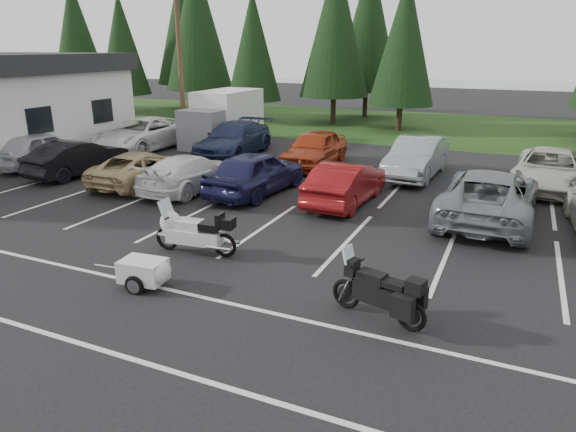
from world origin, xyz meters
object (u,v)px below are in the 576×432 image
at_px(box_truck, 219,119).
at_px(car_near_3, 191,173).
at_px(utility_pole, 180,57).
at_px(car_far_1, 234,139).
at_px(car_near_5, 346,183).
at_px(adventure_motorcycle, 378,287).
at_px(car_far_3, 416,158).
at_px(touring_motorcycle, 195,228).
at_px(car_far_4, 550,169).
at_px(car_near_6, 489,195).
at_px(car_far_2, 314,149).
at_px(car_near_1, 78,158).
at_px(cargo_trailer, 143,273).
at_px(car_near_4, 256,172).
at_px(car_near_2, 143,168).
at_px(car_near_0, 42,149).
at_px(car_far_0, 142,134).

xyz_separation_m(box_truck, car_near_3, (4.07, -8.71, -0.76)).
bearing_deg(utility_pole, car_far_1, -22.74).
height_order(utility_pole, car_near_3, utility_pole).
distance_m(car_near_5, adventure_motorcycle, 8.04).
bearing_deg(car_far_3, utility_pole, 172.54).
height_order(car_near_3, touring_motorcycle, touring_motorcycle).
bearing_deg(car_far_4, touring_motorcycle, -123.38).
distance_m(utility_pole, car_near_3, 10.97).
xyz_separation_m(car_near_6, car_far_2, (-7.81, 4.89, 0.00)).
bearing_deg(car_far_2, touring_motorcycle, -85.08).
bearing_deg(car_near_6, adventure_motorcycle, 80.22).
distance_m(car_near_1, cargo_trailer, 12.16).
relative_size(car_near_4, cargo_trailer, 3.29).
relative_size(car_near_3, car_far_1, 0.84).
distance_m(car_near_2, adventure_motorcycle, 13.06).
bearing_deg(touring_motorcycle, utility_pole, 119.80).
relative_size(car_near_2, adventure_motorcycle, 2.04).
distance_m(car_near_0, car_far_1, 8.85).
relative_size(car_near_6, cargo_trailer, 4.01).
distance_m(utility_pole, car_near_0, 8.80).
xyz_separation_m(car_near_4, car_near_6, (8.10, 0.29, -0.00)).
xyz_separation_m(car_near_1, car_far_3, (13.17, 5.60, 0.07)).
xyz_separation_m(car_near_2, car_near_3, (2.26, 0.01, 0.02)).
height_order(car_far_3, touring_motorcycle, car_far_3).
height_order(car_near_4, car_near_6, car_near_4).
height_order(car_near_0, car_far_2, car_far_2).
height_order(car_far_0, car_far_2, car_far_0).
bearing_deg(car_far_0, car_far_2, 0.09).
relative_size(box_truck, car_near_1, 1.24).
xyz_separation_m(car_near_0, adventure_motorcycle, (17.61, -7.35, -0.08)).
bearing_deg(box_truck, adventure_motorcycle, -49.52).
bearing_deg(cargo_trailer, car_near_3, 111.42).
distance_m(car_near_1, car_far_1, 7.46).
xyz_separation_m(car_near_2, adventure_motorcycle, (11.27, -6.60, 0.05)).
bearing_deg(car_near_1, car_far_4, -157.37).
bearing_deg(car_near_1, box_truck, -96.48).
xyz_separation_m(car_far_2, adventure_motorcycle, (6.26, -12.41, -0.11)).
bearing_deg(utility_pole, adventure_motorcycle, -44.51).
distance_m(cargo_trailer, adventure_motorcycle, 5.30).
bearing_deg(car_far_4, adventure_motorcycle, -100.59).
xyz_separation_m(car_far_2, cargo_trailer, (1.02, -13.18, -0.48)).
height_order(car_near_6, adventure_motorcycle, car_near_6).
bearing_deg(car_near_0, car_far_0, -108.54).
distance_m(car_far_0, adventure_motorcycle, 20.20).
distance_m(car_near_0, car_near_4, 11.06).
xyz_separation_m(car_near_1, car_near_4, (8.25, 0.51, 0.07)).
height_order(box_truck, cargo_trailer, box_truck).
relative_size(car_near_3, touring_motorcycle, 1.82).
height_order(car_far_2, cargo_trailer, car_far_2).
relative_size(car_near_3, car_near_4, 0.99).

